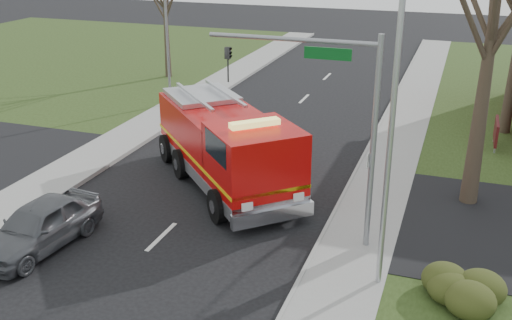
% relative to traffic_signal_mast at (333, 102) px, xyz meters
% --- Properties ---
extents(ground, '(120.00, 120.00, 0.00)m').
position_rel_traffic_signal_mast_xyz_m(ground, '(-5.21, -1.50, -4.71)').
color(ground, black).
rests_on(ground, ground).
extents(sidewalk_right, '(2.40, 80.00, 0.15)m').
position_rel_traffic_signal_mast_xyz_m(sidewalk_right, '(0.99, -1.50, -4.63)').
color(sidewalk_right, gray).
rests_on(sidewalk_right, ground).
extents(sidewalk_left, '(2.40, 80.00, 0.15)m').
position_rel_traffic_signal_mast_xyz_m(sidewalk_left, '(-11.41, -1.50, -4.63)').
color(sidewalk_left, gray).
rests_on(sidewalk_left, ground).
extents(health_center_sign, '(0.12, 2.00, 1.40)m').
position_rel_traffic_signal_mast_xyz_m(health_center_sign, '(5.29, 11.00, -3.83)').
color(health_center_sign, '#491113').
rests_on(health_center_sign, ground).
extents(hedge_corner, '(2.80, 2.00, 0.90)m').
position_rel_traffic_signal_mast_xyz_m(hedge_corner, '(3.79, -2.50, -4.13)').
color(hedge_corner, '#2E3B15').
rests_on(hedge_corner, lawn_right).
extents(traffic_signal_mast, '(5.29, 0.18, 6.80)m').
position_rel_traffic_signal_mast_xyz_m(traffic_signal_mast, '(0.00, 0.00, 0.00)').
color(traffic_signal_mast, gray).
rests_on(traffic_signal_mast, ground).
extents(streetlight_pole, '(1.48, 0.16, 8.40)m').
position_rel_traffic_signal_mast_xyz_m(streetlight_pole, '(1.93, -2.00, -0.16)').
color(streetlight_pole, '#B7BABF').
rests_on(streetlight_pole, ground).
extents(utility_pole_far, '(0.14, 0.14, 7.00)m').
position_rel_traffic_signal_mast_xyz_m(utility_pole_far, '(-12.01, 12.50, -1.21)').
color(utility_pole_far, gray).
rests_on(utility_pole_far, ground).
extents(fire_engine, '(8.02, 8.26, 3.47)m').
position_rel_traffic_signal_mast_xyz_m(fire_engine, '(-4.74, 3.17, -3.14)').
color(fire_engine, '#B90908').
rests_on(fire_engine, ground).
extents(parked_car_maroon, '(2.29, 4.70, 1.55)m').
position_rel_traffic_signal_mast_xyz_m(parked_car_maroon, '(-8.50, -3.37, -3.93)').
color(parked_car_maroon, '#4C4E52').
rests_on(parked_car_maroon, ground).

